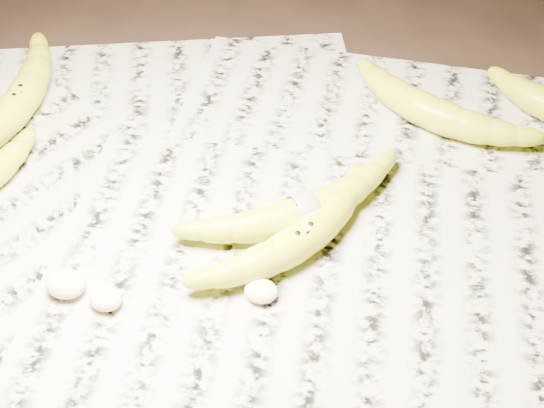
% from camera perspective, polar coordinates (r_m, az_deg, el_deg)
% --- Properties ---
extents(ground, '(3.00, 3.00, 0.00)m').
position_cam_1_polar(ground, '(0.79, -1.27, -1.86)').
color(ground, black).
rests_on(ground, ground).
extents(newspaper_patch, '(0.90, 0.70, 0.01)m').
position_cam_1_polar(newspaper_patch, '(0.81, -2.62, -0.15)').
color(newspaper_patch, '#ADA694').
rests_on(newspaper_patch, ground).
extents(banana_left_a, '(0.07, 0.24, 0.04)m').
position_cam_1_polar(banana_left_a, '(0.96, -18.54, 7.40)').
color(banana_left_a, gold).
rests_on(banana_left_a, newspaper_patch).
extents(banana_center, '(0.17, 0.21, 0.04)m').
position_cam_1_polar(banana_center, '(0.75, 2.30, -2.49)').
color(banana_center, gold).
rests_on(banana_center, newspaper_patch).
extents(banana_taped, '(0.21, 0.19, 0.04)m').
position_cam_1_polar(banana_taped, '(0.78, 2.47, -0.46)').
color(banana_taped, gold).
rests_on(banana_taped, newspaper_patch).
extents(banana_upper_a, '(0.22, 0.15, 0.04)m').
position_cam_1_polar(banana_upper_a, '(0.91, 11.88, 6.96)').
color(banana_upper_a, gold).
rests_on(banana_upper_a, newspaper_patch).
extents(measuring_tape, '(0.03, 0.04, 0.05)m').
position_cam_1_polar(measuring_tape, '(0.78, 2.47, -0.46)').
color(measuring_tape, white).
rests_on(measuring_tape, newspaper_patch).
extents(flesh_chunk_a, '(0.04, 0.03, 0.02)m').
position_cam_1_polar(flesh_chunk_a, '(0.75, -15.33, -5.63)').
color(flesh_chunk_a, '#FBEAC2').
rests_on(flesh_chunk_a, newspaper_patch).
extents(flesh_chunk_b, '(0.03, 0.03, 0.02)m').
position_cam_1_polar(flesh_chunk_b, '(0.73, -12.48, -6.80)').
color(flesh_chunk_b, '#FBEAC2').
rests_on(flesh_chunk_b, newspaper_patch).
extents(flesh_chunk_c, '(0.03, 0.03, 0.02)m').
position_cam_1_polar(flesh_chunk_c, '(0.72, -0.83, -6.38)').
color(flesh_chunk_c, '#FBEAC2').
rests_on(flesh_chunk_c, newspaper_patch).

